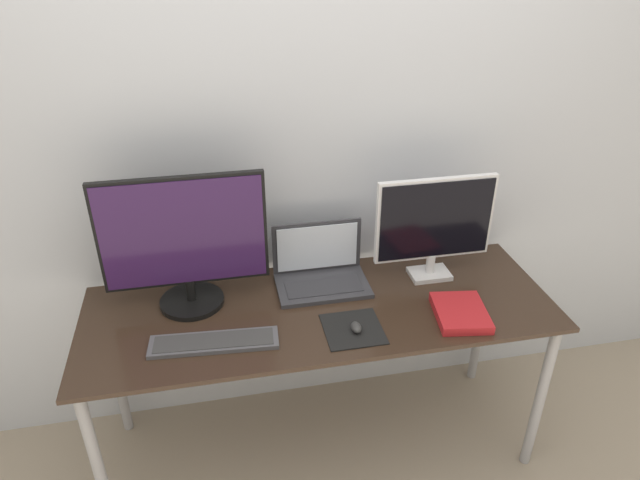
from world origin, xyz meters
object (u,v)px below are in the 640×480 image
object	(u,v)px
monitor_right	(435,224)
laptop	(320,270)
keyboard	(214,342)
book	(460,313)
mouse	(356,327)
monitor_left	(184,242)

from	to	relation	value
monitor_right	laptop	bearing A→B (deg)	174.33
keyboard	book	world-z (taller)	book
keyboard	mouse	bearing A→B (deg)	-3.69
laptop	book	size ratio (longest dim) A/B	1.42
laptop	mouse	world-z (taller)	laptop
monitor_left	keyboard	distance (m)	0.38
mouse	book	bearing A→B (deg)	1.58
monitor_right	keyboard	distance (m)	0.96
monitor_right	monitor_left	bearing A→B (deg)	-179.99
monitor_left	monitor_right	xyz separation A→B (m)	(0.97, 0.00, -0.03)
laptop	keyboard	world-z (taller)	laptop
monitor_left	keyboard	size ratio (longest dim) A/B	1.33
book	monitor_left	bearing A→B (deg)	163.56
mouse	book	xyz separation A→B (m)	(0.40, 0.01, -0.00)
mouse	book	size ratio (longest dim) A/B	0.23
monitor_left	monitor_right	bearing A→B (deg)	0.01
monitor_right	book	distance (m)	0.37
monitor_left	laptop	distance (m)	0.56
keyboard	monitor_right	bearing A→B (deg)	16.66
laptop	keyboard	size ratio (longest dim) A/B	0.81
monitor_left	mouse	size ratio (longest dim) A/B	10.21
monitor_right	laptop	xyz separation A→B (m)	(-0.45, 0.04, -0.18)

